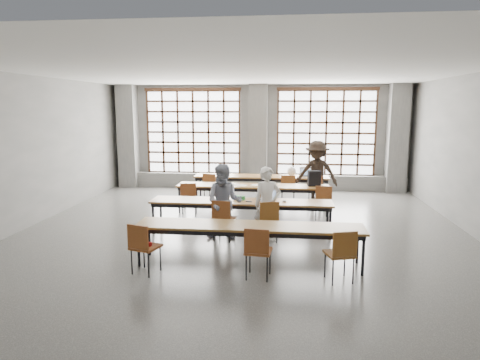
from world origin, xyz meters
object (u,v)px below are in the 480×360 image
object	(u,v)px
chair_back_mid	(288,187)
green_box	(239,198)
chair_front_left	(223,216)
student_female	(224,202)
student_male	(267,204)
backpack	(314,178)
desk_row_c	(241,204)
desk_row_a	(261,178)
chair_near_mid	(258,248)
red_pouch	(146,244)
chair_front_right	(268,217)
student_back	(317,173)
chair_near_left	(143,243)
chair_back_right	(316,187)
mouse	(284,201)
chair_mid_left	(189,196)
desk_row_b	(253,187)
laptop_back	(306,174)
chair_back_left	(211,185)
chair_mid_centre	(266,198)
desk_row_d	(249,229)
laptop_front	(267,198)
chair_near_right	(342,251)
plastic_bag	(292,171)
phone	(249,201)
chair_mid_right	(323,199)

from	to	relation	value
chair_back_mid	green_box	xyz separation A→B (m)	(-1.09, -2.75, 0.24)
chair_front_left	student_female	bearing A→B (deg)	83.15
student_male	backpack	bearing A→B (deg)	47.39
desk_row_c	green_box	xyz separation A→B (m)	(-0.05, 0.08, 0.11)
desk_row_a	chair_near_mid	bearing A→B (deg)	-87.11
chair_near_mid	red_pouch	bearing A→B (deg)	177.61
chair_front_right	student_back	world-z (taller)	student_back
chair_near_left	chair_back_right	bearing A→B (deg)	59.38
mouse	chair_near_mid	bearing A→B (deg)	-99.12
chair_back_mid	chair_near_left	size ratio (longest dim) A/B	1.00
chair_mid_left	chair_near_left	size ratio (longest dim) A/B	1.00
chair_near_mid	backpack	size ratio (longest dim) A/B	2.20
chair_mid_left	desk_row_b	bearing A→B (deg)	21.59
laptop_back	chair_mid_left	bearing A→B (deg)	-143.20
desk_row_a	chair_back_right	bearing A→B (deg)	-21.64
chair_back_left	green_box	distance (m)	2.99
chair_mid_left	student_female	size ratio (longest dim) A/B	0.55
chair_back_mid	chair_mid_centre	distance (m)	1.64
desk_row_c	student_back	bearing A→B (deg)	58.17
student_back	student_male	bearing A→B (deg)	-94.05
chair_front_right	chair_back_right	bearing A→B (deg)	70.96
chair_back_mid	chair_front_left	distance (m)	3.71
chair_back_mid	red_pouch	world-z (taller)	chair_back_mid
desk_row_d	chair_mid_centre	xyz separation A→B (m)	(0.15, 3.21, -0.13)
green_box	chair_back_mid	bearing A→B (deg)	68.44
chair_back_right	red_pouch	world-z (taller)	chair_back_right
chair_back_left	laptop_front	bearing A→B (deg)	-57.26
laptop_back	red_pouch	world-z (taller)	laptop_back
chair_back_left	chair_near_right	world-z (taller)	same
desk_row_c	backpack	size ratio (longest dim) A/B	10.00
chair_back_left	chair_near_mid	xyz separation A→B (m)	(1.73, -5.40, 0.00)
plastic_bag	chair_mid_centre	bearing A→B (deg)	-106.03
desk_row_b	chair_front_left	bearing A→B (deg)	-99.42
student_female	student_back	distance (m)	4.07
mouse	chair_back_right	bearing A→B (deg)	73.11
phone	student_back	bearing A→B (deg)	61.55
student_male	chair_mid_right	bearing A→B (deg)	35.46
chair_front_left	chair_mid_right	bearing A→B (deg)	40.75
desk_row_c	student_male	distance (m)	0.79
plastic_bag	chair_near_right	bearing A→B (deg)	-83.11
chair_back_mid	chair_mid_centre	xyz separation A→B (m)	(-0.54, -1.55, 0.00)
desk_row_b	red_pouch	bearing A→B (deg)	-108.34
chair_back_mid	chair_back_left	bearing A→B (deg)	179.92
desk_row_d	laptop_front	size ratio (longest dim) A/B	9.07
chair_front_left	chair_back_right	bearing A→B (deg)	58.37
chair_near_left	student_male	size ratio (longest dim) A/B	0.56
student_male	chair_near_left	bearing A→B (deg)	-152.22
chair_mid_right	desk_row_a	bearing A→B (deg)	127.35
chair_near_mid	backpack	world-z (taller)	backpack
chair_front_left	green_box	size ratio (longest dim) A/B	3.52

